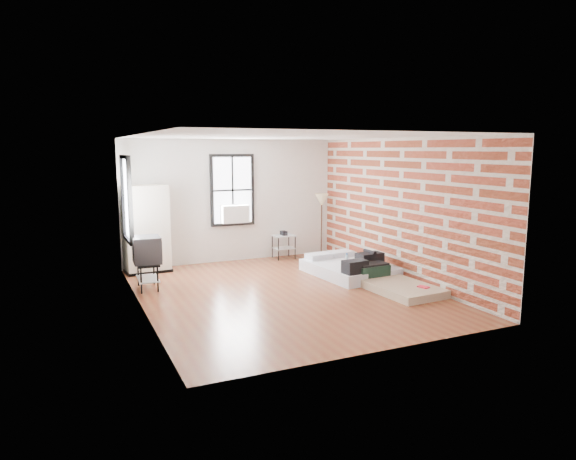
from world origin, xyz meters
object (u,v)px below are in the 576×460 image
tv_stand (147,252)px  side_table (284,240)px  mattress_bare (389,282)px  mattress_main (349,268)px  wardrobe (147,229)px  floor_lamp (322,203)px

tv_stand → side_table: bearing=25.8°
mattress_bare → side_table: (-0.74, 3.22, 0.33)m
mattress_main → mattress_bare: size_ratio=1.02×
wardrobe → side_table: size_ratio=2.79×
wardrobe → side_table: bearing=-3.4°
side_table → tv_stand: bearing=-157.2°
floor_lamp → side_table: bearing=175.9°
side_table → floor_lamp: bearing=-4.1°
mattress_main → tv_stand: 4.05m
mattress_main → floor_lamp: 2.33m
wardrobe → side_table: 3.21m
side_table → floor_lamp: size_ratio=0.44×
mattress_main → side_table: (-0.57, 2.07, 0.29)m
side_table → tv_stand: size_ratio=0.67×
mattress_main → side_table: size_ratio=2.91×
floor_lamp → tv_stand: bearing=-162.7°
side_table → floor_lamp: 1.29m
mattress_bare → wardrobe: size_ratio=1.02×
tv_stand → wardrobe: bearing=84.0°
mattress_main → wardrobe: size_ratio=1.04×
mattress_bare → floor_lamp: floor_lamp is taller
mattress_bare → tv_stand: bearing=152.7°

